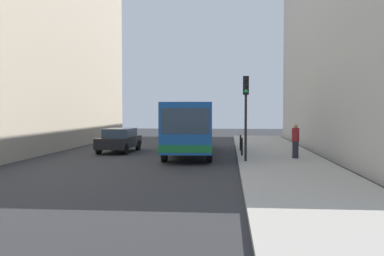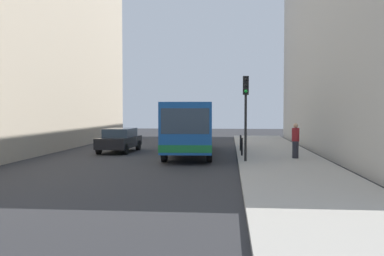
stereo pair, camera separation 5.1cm
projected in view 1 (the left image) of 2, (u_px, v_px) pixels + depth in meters
ground_plane at (177, 159)px, 22.98m from camera, size 80.00×80.00×0.00m
sidewalk at (280, 159)px, 22.51m from camera, size 4.40×40.00×0.15m
building_left at (6, 15)px, 27.61m from camera, size 7.00×32.00×17.49m
building_right at (377, 31)px, 25.69m from camera, size 7.00×32.00×14.63m
bus at (190, 125)px, 25.65m from camera, size 3.05×11.13×3.00m
car_beside_bus at (120, 140)px, 26.99m from camera, size 1.98×4.46×1.48m
traffic_light at (246, 102)px, 20.74m from camera, size 0.28×0.33×4.10m
bollard_near at (242, 147)px, 23.48m from camera, size 0.11×0.11×0.95m
bollard_mid at (241, 143)px, 26.36m from camera, size 0.11×0.11×0.95m
pedestrian_near_signal at (296, 141)px, 22.14m from camera, size 0.38×0.38×1.79m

